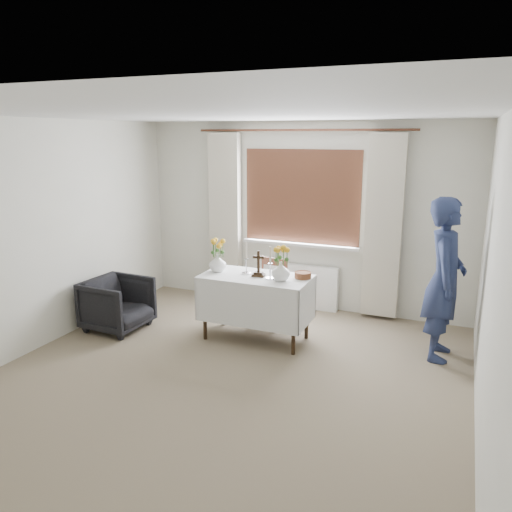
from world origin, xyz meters
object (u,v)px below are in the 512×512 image
at_px(wooden_chair, 268,293).
at_px(flower_vase_right, 281,271).
at_px(armchair, 118,304).
at_px(person, 445,279).
at_px(wooden_cross, 259,264).
at_px(altar_table, 256,308).
at_px(flower_vase_left, 218,263).

xyz_separation_m(wooden_chair, flower_vase_right, (0.34, -0.49, 0.45)).
distance_m(armchair, person, 3.77).
relative_size(person, wooden_cross, 5.78).
relative_size(person, flower_vase_right, 8.12).
bearing_deg(wooden_chair, armchair, -147.08).
xyz_separation_m(person, wooden_cross, (-1.96, -0.33, 0.05)).
distance_m(person, flower_vase_right, 1.72).
distance_m(wooden_chair, armchair, 1.84).
height_order(armchair, flower_vase_right, flower_vase_right).
height_order(altar_table, flower_vase_right, flower_vase_right).
bearing_deg(armchair, flower_vase_right, -78.39).
xyz_separation_m(altar_table, flower_vase_left, (-0.49, 0.01, 0.48)).
xyz_separation_m(person, flower_vase_left, (-2.48, -0.32, 0.00)).
bearing_deg(person, wooden_chair, 87.17).
bearing_deg(flower_vase_right, armchair, -170.88).
bearing_deg(armchair, wooden_chair, -61.35).
distance_m(altar_table, flower_vase_right, 0.58).
distance_m(wooden_chair, person, 2.06).
distance_m(person, wooden_cross, 1.99).
bearing_deg(flower_vase_left, wooden_cross, -1.07).
xyz_separation_m(armchair, person, (3.66, 0.70, 0.54)).
distance_m(altar_table, wooden_cross, 0.53).
relative_size(armchair, person, 0.41).
bearing_deg(person, flower_vase_left, 97.48).
xyz_separation_m(wooden_chair, person, (2.01, -0.10, 0.44)).
bearing_deg(wooden_cross, altar_table, 175.05).
relative_size(armchair, flower_vase_left, 3.41).
height_order(wooden_chair, flower_vase_left, flower_vase_left).
bearing_deg(flower_vase_right, wooden_cross, 168.96).
relative_size(altar_table, wooden_chair, 1.47).
xyz_separation_m(wooden_cross, flower_vase_left, (-0.52, 0.01, -0.05)).
distance_m(altar_table, wooden_chair, 0.44).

